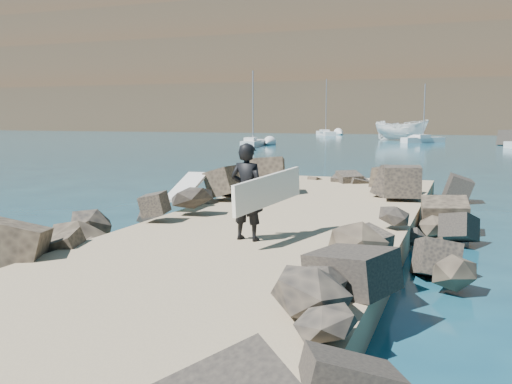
{
  "coord_description": "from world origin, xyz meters",
  "views": [
    {
      "loc": [
        4.13,
        -12.17,
        3.08
      ],
      "look_at": [
        0.0,
        -1.0,
        1.5
      ],
      "focal_mm": 40.0,
      "sensor_mm": 36.0,
      "label": 1
    }
  ],
  "objects_px": {
    "sailboat_a": "(253,143)",
    "surfboard_resting": "(187,190)",
    "surfer_with_board": "(250,192)",
    "boat_imported": "(401,130)"
  },
  "relations": [
    {
      "from": "sailboat_a",
      "to": "surfboard_resting",
      "type": "bearing_deg",
      "value": -71.81
    },
    {
      "from": "surfer_with_board",
      "to": "sailboat_a",
      "type": "bearing_deg",
      "value": 110.55
    },
    {
      "from": "surfboard_resting",
      "to": "boat_imported",
      "type": "distance_m",
      "value": 62.62
    },
    {
      "from": "surfboard_resting",
      "to": "sailboat_a",
      "type": "relative_size",
      "value": 0.3
    },
    {
      "from": "boat_imported",
      "to": "surfboard_resting",
      "type": "bearing_deg",
      "value": -167.85
    },
    {
      "from": "surfboard_resting",
      "to": "surfer_with_board",
      "type": "distance_m",
      "value": 4.83
    },
    {
      "from": "surfer_with_board",
      "to": "sailboat_a",
      "type": "relative_size",
      "value": 0.3
    },
    {
      "from": "boat_imported",
      "to": "sailboat_a",
      "type": "relative_size",
      "value": 0.89
    },
    {
      "from": "boat_imported",
      "to": "sailboat_a",
      "type": "distance_m",
      "value": 24.77
    },
    {
      "from": "surfboard_resting",
      "to": "boat_imported",
      "type": "bearing_deg",
      "value": 80.87
    }
  ]
}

